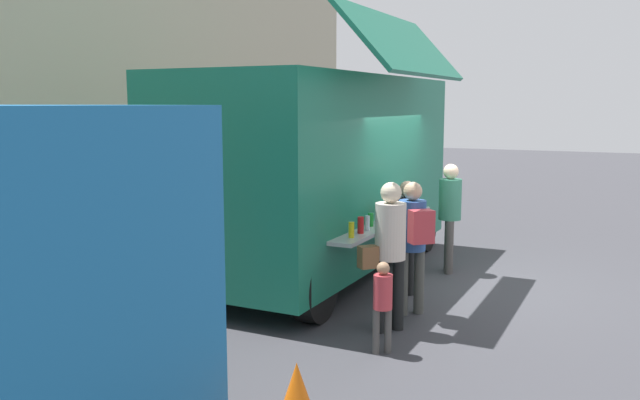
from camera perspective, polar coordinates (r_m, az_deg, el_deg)
The scene contains 9 objects.
ground_plane at distance 10.17m, azimuth 11.22°, elevation -7.10°, with size 60.00×60.00×0.00m, color #38383D.
food_truck_main at distance 10.34m, azimuth -0.04°, elevation 2.84°, with size 5.88×3.31×3.93m.
traffic_cone_orange at distance 5.74m, azimuth -2.03°, elevation -16.47°, with size 0.36×0.36×0.55m, color orange.
trash_bin at distance 15.43m, azimuth -1.01°, elevation 0.17°, with size 0.60×0.60×0.96m, color #2C5E37.
customer_front_ordering at distance 9.16m, azimuth 7.53°, elevation -2.45°, with size 0.34×0.33×1.64m.
customer_mid_with_backpack at distance 8.36m, azimuth 8.11°, elevation -2.99°, with size 0.54×0.52×1.71m.
customer_rear_waiting at distance 7.73m, azimuth 6.01°, elevation -3.81°, with size 0.52×0.50×1.79m.
customer_extra_browsing at distance 10.62m, azimuth 11.22°, elevation -0.69°, with size 0.36×0.36×1.74m.
child_near_queue at distance 7.15m, azimuth 5.44°, elevation -8.56°, with size 0.21×0.21×1.02m.
Camera 1 is at (-9.55, -2.24, 2.69)m, focal length 36.83 mm.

